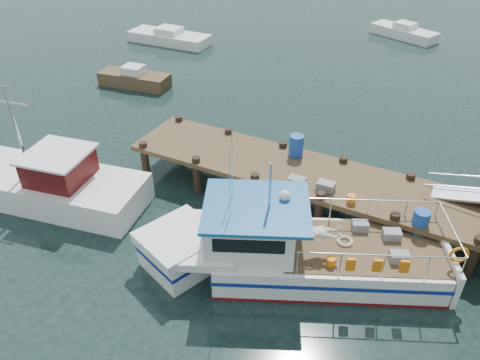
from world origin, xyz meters
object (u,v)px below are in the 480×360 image
at_px(work_boat, 43,182).
at_px(moored_b, 404,32).
at_px(moored_a, 169,37).
at_px(lobster_boat, 289,249).
at_px(moored_rowboat, 134,78).
at_px(dock, 473,193).

height_order(work_boat, moored_b, work_boat).
distance_m(moored_a, moored_b, 17.46).
bearing_deg(work_boat, moored_a, 99.94).
bearing_deg(moored_b, lobster_boat, -99.63).
distance_m(moored_rowboat, moored_b, 20.66).
bearing_deg(moored_a, work_boat, -52.09).
height_order(moored_rowboat, moored_a, moored_rowboat).
distance_m(work_boat, moored_rowboat, 11.24).
relative_size(work_boat, moored_rowboat, 2.05).
height_order(lobster_boat, moored_rowboat, lobster_boat).
bearing_deg(moored_b, moored_a, -161.50).
height_order(dock, work_boat, work_boat).
relative_size(dock, lobster_boat, 1.75).
distance_m(work_boat, moored_a, 19.29).
xyz_separation_m(work_boat, moored_b, (8.21, 27.29, -0.32)).
xyz_separation_m(moored_a, moored_b, (14.85, 9.19, -0.01)).
relative_size(dock, moored_a, 2.72).
height_order(work_boat, moored_a, work_boat).
bearing_deg(moored_a, dock, -15.15).
bearing_deg(work_boat, moored_b, 63.04).
xyz_separation_m(lobster_boat, moored_rowboat, (-13.78, 9.83, -0.42)).
distance_m(dock, moored_b, 23.83).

